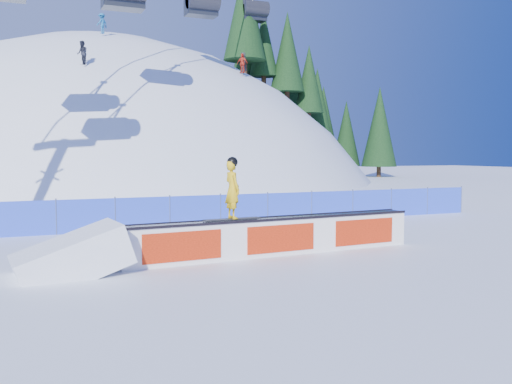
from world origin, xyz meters
name	(u,v)px	position (x,y,z in m)	size (l,w,h in m)	color
ground	(298,241)	(0.00, 0.00, 0.00)	(160.00, 160.00, 0.00)	white
snow_hill	(105,357)	(0.00, 42.00, -18.00)	(64.00, 64.00, 64.00)	white
treeline	(294,77)	(20.68, 40.58, 11.17)	(17.96, 11.18, 21.28)	#372316
safety_fence	(244,209)	(0.00, 4.50, 0.60)	(22.05, 0.05, 1.30)	blue
rail_box	(276,236)	(-1.71, -1.99, 0.52)	(8.77, 1.25, 1.05)	white
snow_ramp	(72,274)	(-7.17, -2.39, 0.00)	(2.48, 1.66, 0.93)	white
snowboarder	(232,189)	(-3.05, -2.08, 1.87)	(1.61, 0.61, 1.67)	black
distant_skiers	(160,47)	(2.86, 29.29, 11.21)	(14.62, 8.76, 5.43)	black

